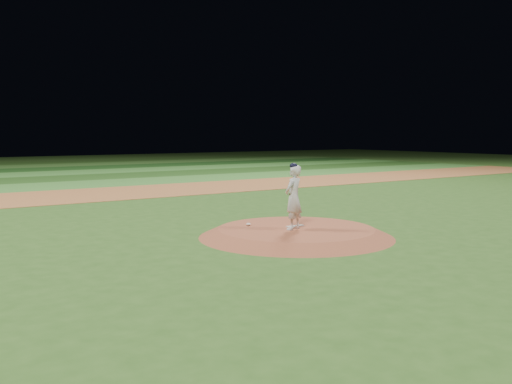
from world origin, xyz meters
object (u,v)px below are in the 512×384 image
object	(u,v)px
pitching_rubber	(295,226)
pitcher_on_mound	(293,197)
rosin_bag	(248,224)
pitchers_mound	(296,232)

from	to	relation	value
pitching_rubber	pitcher_on_mound	world-z (taller)	pitcher_on_mound
rosin_bag	pitchers_mound	bearing A→B (deg)	-52.19
pitchers_mound	pitching_rubber	distance (m)	0.29
pitcher_on_mound	pitching_rubber	bearing A→B (deg)	45.67
pitchers_mound	pitcher_on_mound	size ratio (longest dim) A/B	2.97
pitchers_mound	pitcher_on_mound	world-z (taller)	pitcher_on_mound
pitchers_mound	pitching_rubber	bearing A→B (deg)	58.04
rosin_bag	pitcher_on_mound	size ratio (longest dim) A/B	0.07
pitchers_mound	rosin_bag	xyz separation A→B (m)	(-0.87, 1.12, 0.16)
pitching_rubber	rosin_bag	bearing A→B (deg)	139.59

